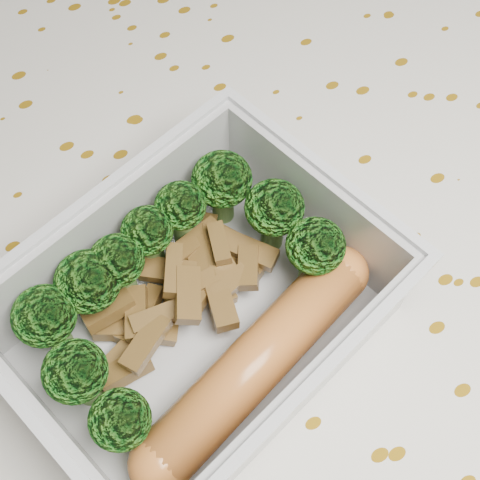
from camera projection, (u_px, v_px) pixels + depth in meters
ground_plane at (239, 480)px, 1.05m from camera, size 4.00×4.00×0.00m
dining_table at (239, 329)px, 0.46m from camera, size 1.40×0.90×0.75m
tablecloth at (238, 300)px, 0.41m from camera, size 1.46×0.96×0.19m
lunch_container at (199, 317)px, 0.34m from camera, size 0.22×0.19×0.07m
broccoli_florets at (163, 269)px, 0.34m from camera, size 0.17×0.12×0.05m
meat_pile at (185, 289)px, 0.36m from camera, size 0.12×0.07×0.03m
sausage at (257, 362)px, 0.33m from camera, size 0.16×0.07×0.03m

